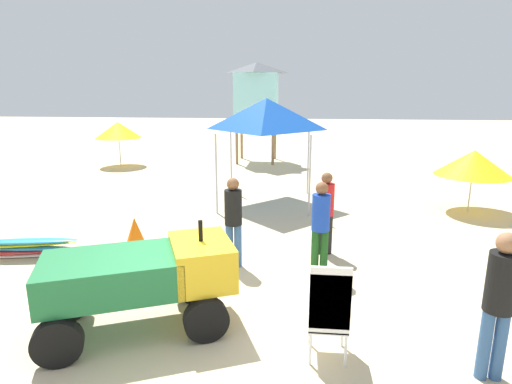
{
  "coord_description": "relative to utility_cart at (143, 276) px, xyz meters",
  "views": [
    {
      "loc": [
        1.45,
        -5.36,
        3.28
      ],
      "look_at": [
        0.63,
        2.63,
        1.28
      ],
      "focal_mm": 29.68,
      "sensor_mm": 36.0,
      "label": 1
    }
  ],
  "objects": [
    {
      "name": "beach_umbrella_left",
      "position": [
        -5.51,
        12.06,
        0.73
      ],
      "size": [
        1.89,
        1.89,
        1.85
      ],
      "color": "beige",
      "rests_on": "ground"
    },
    {
      "name": "popup_canopy",
      "position": [
        1.15,
        6.76,
        1.76
      ],
      "size": [
        2.48,
        2.48,
        2.98
      ],
      "color": "#B2B2B7",
      "rests_on": "ground"
    },
    {
      "name": "stacked_plastic_chairs",
      "position": [
        2.47,
        -0.47,
        -0.04
      ],
      "size": [
        0.48,
        0.48,
        1.29
      ],
      "color": "white",
      "rests_on": "ground"
    },
    {
      "name": "lifeguard_near_center",
      "position": [
        2.62,
        3.0,
        0.17
      ],
      "size": [
        0.32,
        0.32,
        1.67
      ],
      "color": "black",
      "rests_on": "ground"
    },
    {
      "name": "lifeguard_near_right",
      "position": [
        4.31,
        -0.62,
        0.24
      ],
      "size": [
        0.32,
        0.32,
        1.78
      ],
      "color": "#33598C",
      "rests_on": "ground"
    },
    {
      "name": "utility_cart",
      "position": [
        0.0,
        0.0,
        0.0
      ],
      "size": [
        2.81,
        2.1,
        1.5
      ],
      "color": "#1E6B38",
      "rests_on": "ground"
    },
    {
      "name": "traffic_cone_near",
      "position": [
        -1.38,
        3.14,
        -0.49
      ],
      "size": [
        0.41,
        0.41,
        0.59
      ],
      "primitive_type": "cone",
      "color": "orange",
      "rests_on": "ground"
    },
    {
      "name": "lifeguard_far_right",
      "position": [
        2.48,
        2.05,
        0.19
      ],
      "size": [
        0.32,
        0.32,
        1.69
      ],
      "color": "#194C19",
      "rests_on": "ground"
    },
    {
      "name": "ground",
      "position": [
        0.62,
        0.24,
        -0.78
      ],
      "size": [
        80.0,
        80.0,
        0.0
      ],
      "primitive_type": "plane",
      "color": "beige"
    },
    {
      "name": "lifeguard_near_left",
      "position": [
        0.9,
        2.2,
        0.19
      ],
      "size": [
        0.32,
        0.32,
        1.7
      ],
      "color": "#33598C",
      "rests_on": "ground"
    },
    {
      "name": "beach_umbrella_mid",
      "position": [
        6.66,
        6.4,
        0.55
      ],
      "size": [
        1.93,
        1.93,
        1.67
      ],
      "color": "beige",
      "rests_on": "ground"
    },
    {
      "name": "surfboard_pile",
      "position": [
        -3.33,
        2.18,
        -0.58
      ],
      "size": [
        2.43,
        0.81,
        0.4
      ],
      "color": "white",
      "rests_on": "ground"
    },
    {
      "name": "lifeguard_tower",
      "position": [
        0.17,
        13.7,
        2.4
      ],
      "size": [
        1.98,
        1.98,
        4.31
      ],
      "color": "olive",
      "rests_on": "ground"
    }
  ]
}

